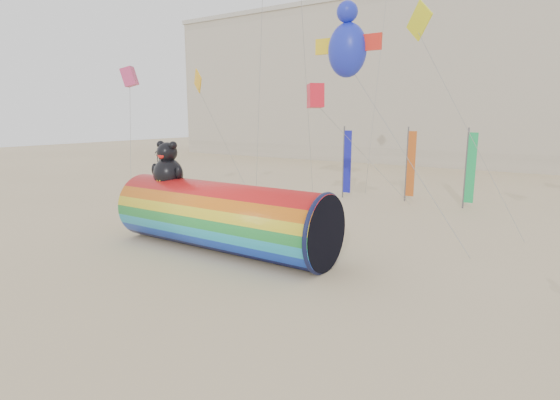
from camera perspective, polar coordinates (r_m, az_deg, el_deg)
The scene contains 4 objects.
ground at distance 18.29m, azimuth -3.94°, elevation -7.99°, with size 160.00×160.00×0.00m, color #CCB58C.
hotel_building at distance 63.94m, azimuth 13.13°, elevation 14.60°, with size 60.40×15.40×20.60m.
windsock_assembly at distance 19.53m, azimuth -7.63°, elevation -1.94°, with size 10.50×3.20×4.84m.
festival_banners at distance 31.19m, azimuth 16.14°, elevation 4.46°, with size 8.84×1.21×5.20m.
Camera 1 is at (10.55, -13.72, 5.93)m, focal length 28.00 mm.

